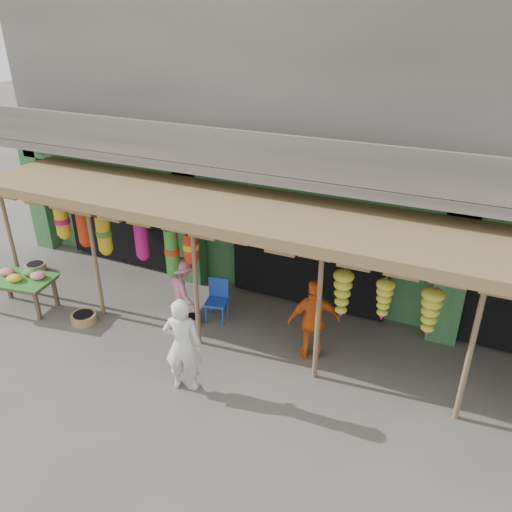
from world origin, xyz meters
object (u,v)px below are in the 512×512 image
at_px(blue_chair, 217,297).
at_px(person_front, 183,345).
at_px(flower_table, 20,280).
at_px(person_vendor, 314,321).
at_px(person_shopper, 183,291).

distance_m(blue_chair, person_front, 2.36).
relative_size(flower_table, blue_chair, 1.77).
distance_m(flower_table, person_vendor, 6.65).
height_order(flower_table, person_front, person_front).
height_order(person_front, person_shopper, person_front).
relative_size(person_front, person_shopper, 1.21).
height_order(person_front, person_vendor, person_front).
distance_m(person_front, person_vendor, 2.54).
xyz_separation_m(flower_table, blue_chair, (4.20, 1.52, -0.22)).
relative_size(blue_chair, person_shopper, 0.61).
bearing_deg(person_shopper, flower_table, 50.81).
bearing_deg(flower_table, person_front, -18.62).
xyz_separation_m(flower_table, person_vendor, (6.56, 1.07, 0.11)).
relative_size(blue_chair, person_vendor, 0.55).
height_order(blue_chair, person_front, person_front).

